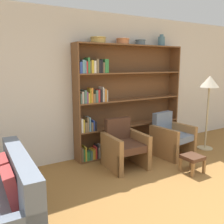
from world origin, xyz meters
TOP-DOWN VIEW (x-y plane):
  - wall_back at (0.00, 2.71)m, footprint 12.00×0.06m
  - bookshelf at (0.03, 2.55)m, footprint 2.40×0.30m
  - bowl_slate at (-0.48, 2.52)m, footprint 0.29×0.29m
  - bowl_terracotta at (0.04, 2.52)m, footprint 0.26×0.26m
  - bowl_cream at (0.47, 2.52)m, footprint 0.21×0.21m
  - vase_tall at (1.02, 2.52)m, footprint 0.15×0.15m
  - armchair_leather at (-0.32, 1.91)m, footprint 0.67×0.71m
  - armchair_cushioned at (0.81, 1.91)m, footprint 0.72×0.75m
  - floor_lamp at (1.72, 1.79)m, footprint 0.39×0.39m
  - footstool at (0.52, 1.10)m, footprint 0.31×0.31m

SIDE VIEW (x-z plane):
  - footstool at x=0.52m, z-range 0.09..0.38m
  - armchair_leather at x=-0.32m, z-range -0.04..0.80m
  - armchair_cushioned at x=0.81m, z-range -0.04..0.80m
  - bookshelf at x=0.03m, z-range 0.00..2.16m
  - floor_lamp at x=1.72m, z-range 0.56..2.13m
  - wall_back at x=0.00m, z-range 0.00..2.75m
  - bowl_cream at x=0.47m, z-range 2.18..2.28m
  - bowl_slate at x=-0.48m, z-range 2.18..2.28m
  - bowl_terracotta at x=0.04m, z-range 2.18..2.29m
  - vase_tall at x=1.02m, z-range 2.15..2.39m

